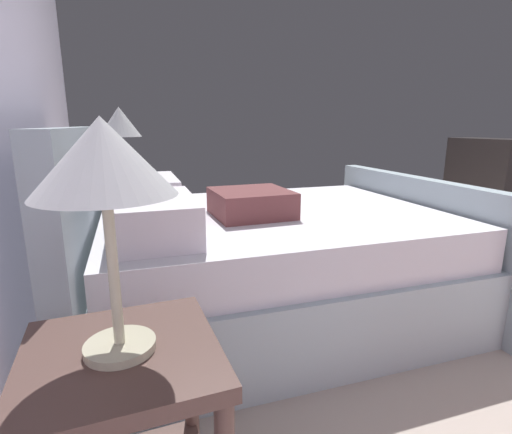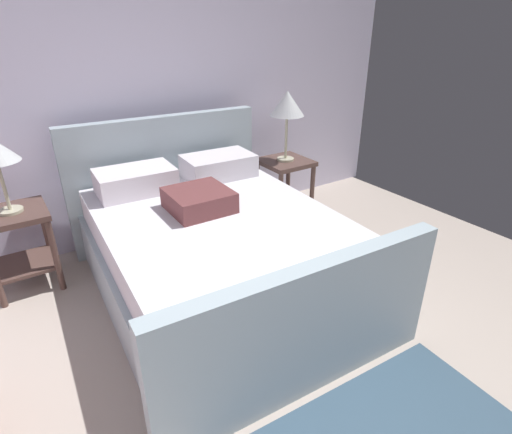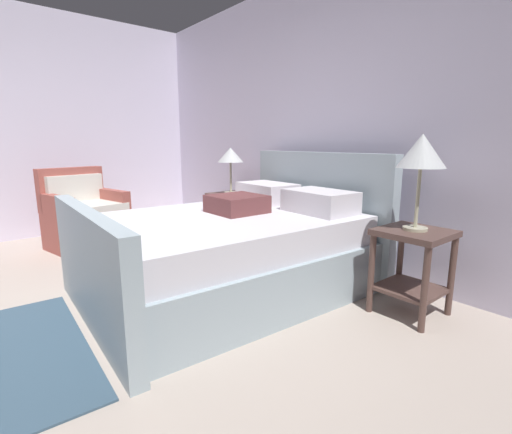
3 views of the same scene
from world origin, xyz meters
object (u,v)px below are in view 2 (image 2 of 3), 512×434
Objects in this scene: nightstand_left at (18,237)px; table_lamp_right at (287,105)px; bed at (216,248)px; nightstand_right at (285,180)px.

table_lamp_right is at bearing -2.92° from nightstand_left.
table_lamp_right is 2.39m from nightstand_left.
nightstand_right is (1.14, 0.70, 0.06)m from bed.
bed is 3.66× the size of nightstand_right.
table_lamp_right is (0.00, 0.00, 0.71)m from nightstand_right.
table_lamp_right is 1.06× the size of nightstand_left.
bed is 1.41m from nightstand_left.
nightstand_right is at bearing -104.04° from table_lamp_right.
table_lamp_right reaches higher than nightstand_left.
nightstand_right is 2.28m from nightstand_left.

